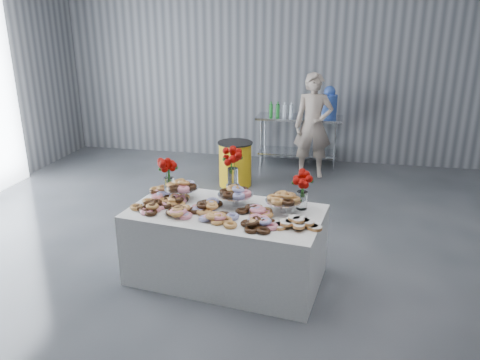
{
  "coord_description": "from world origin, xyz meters",
  "views": [
    {
      "loc": [
        1.13,
        -4.13,
        2.56
      ],
      "look_at": [
        0.15,
        0.56,
        0.89
      ],
      "focal_mm": 35.0,
      "sensor_mm": 36.0,
      "label": 1
    }
  ],
  "objects_px": {
    "prep_table": "(299,132)",
    "person": "(313,126)",
    "trash_barrel": "(235,164)",
    "water_jug": "(329,104)",
    "display_table": "(226,245)"
  },
  "relations": [
    {
      "from": "prep_table",
      "to": "person",
      "type": "height_order",
      "value": "person"
    },
    {
      "from": "prep_table",
      "to": "water_jug",
      "type": "relative_size",
      "value": 2.71
    },
    {
      "from": "display_table",
      "to": "trash_barrel",
      "type": "relative_size",
      "value": 2.68
    },
    {
      "from": "water_jug",
      "to": "trash_barrel",
      "type": "bearing_deg",
      "value": -137.33
    },
    {
      "from": "water_jug",
      "to": "prep_table",
      "type": "bearing_deg",
      "value": 180.0
    },
    {
      "from": "display_table",
      "to": "water_jug",
      "type": "height_order",
      "value": "water_jug"
    },
    {
      "from": "water_jug",
      "to": "person",
      "type": "xyz_separation_m",
      "value": [
        -0.23,
        -0.54,
        -0.28
      ]
    },
    {
      "from": "display_table",
      "to": "trash_barrel",
      "type": "xyz_separation_m",
      "value": [
        -0.52,
        2.8,
        -0.02
      ]
    },
    {
      "from": "display_table",
      "to": "water_jug",
      "type": "distance_m",
      "value": 4.25
    },
    {
      "from": "display_table",
      "to": "water_jug",
      "type": "relative_size",
      "value": 3.43
    },
    {
      "from": "prep_table",
      "to": "person",
      "type": "bearing_deg",
      "value": -63.17
    },
    {
      "from": "display_table",
      "to": "water_jug",
      "type": "xyz_separation_m",
      "value": [
        0.87,
        4.08,
        0.77
      ]
    },
    {
      "from": "water_jug",
      "to": "person",
      "type": "relative_size",
      "value": 0.32
    },
    {
      "from": "prep_table",
      "to": "water_jug",
      "type": "height_order",
      "value": "water_jug"
    },
    {
      "from": "trash_barrel",
      "to": "water_jug",
      "type": "bearing_deg",
      "value": 42.67
    }
  ]
}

